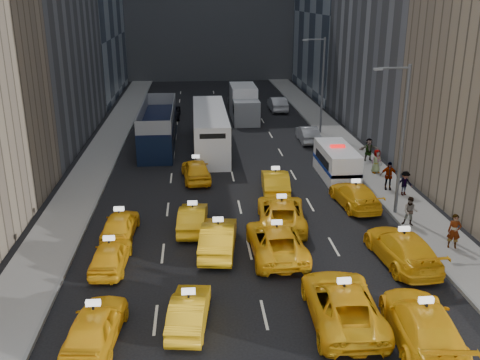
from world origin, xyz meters
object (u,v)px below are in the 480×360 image
object	(u,v)px
nypd_van	(337,163)
double_decker	(158,126)
box_truck	(244,104)
city_bus	(210,130)
pedestrian_0	(454,231)

from	to	relation	value
nypd_van	double_decker	distance (m)	16.61
box_truck	city_bus	bearing A→B (deg)	-104.22
nypd_van	city_bus	xyz separation A→B (m)	(-8.89, 8.47, 0.59)
city_bus	pedestrian_0	xyz separation A→B (m)	(11.94, -20.57, -0.61)
double_decker	city_bus	distance (m)	4.67
city_bus	pedestrian_0	bearing A→B (deg)	-59.17
double_decker	city_bus	size ratio (longest dim) A/B	0.93
nypd_van	double_decker	bearing A→B (deg)	145.41
box_truck	nypd_van	bearing A→B (deg)	-70.50
city_bus	double_decker	bearing A→B (deg)	163.41
nypd_van	city_bus	world-z (taller)	city_bus
double_decker	pedestrian_0	xyz separation A→B (m)	(16.40, -21.96, -0.68)
pedestrian_0	nypd_van	bearing A→B (deg)	119.21
double_decker	box_truck	xyz separation A→B (m)	(8.43, 9.74, -0.03)
box_truck	pedestrian_0	distance (m)	32.70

